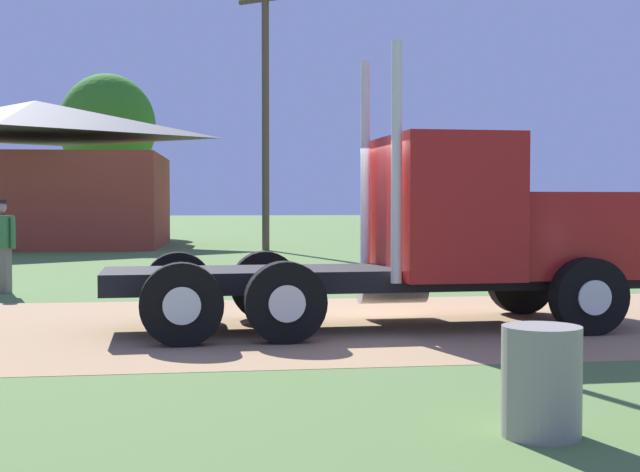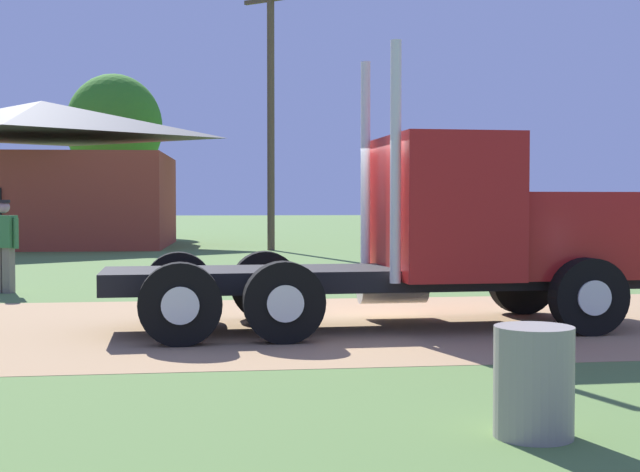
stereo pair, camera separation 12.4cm
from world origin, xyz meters
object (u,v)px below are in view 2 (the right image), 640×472
truck_foreground_white (449,237)px  shed_building (43,176)px  utility_pole_far (271,110)px  visitor_far_side (4,242)px  steel_barrel (534,382)px

truck_foreground_white → shed_building: (-9.39, 23.60, 1.47)m
truck_foreground_white → utility_pole_far: bearing=92.6°
truck_foreground_white → shed_building: size_ratio=0.71×
truck_foreground_white → utility_pole_far: utility_pole_far is taller
shed_building → utility_pole_far: bearing=-24.9°
shed_building → utility_pole_far: 9.62m
visitor_far_side → steel_barrel: visitor_far_side is taller
shed_building → utility_pole_far: (8.48, -3.93, 2.26)m
steel_barrel → shed_building: size_ratio=0.08×
visitor_far_side → steel_barrel: size_ratio=2.16×
visitor_far_side → utility_pole_far: 15.98m
steel_barrel → utility_pole_far: (0.10, 25.48, 4.56)m
steel_barrel → shed_building: 30.67m
shed_building → utility_pole_far: size_ratio=1.11×
visitor_far_side → truck_foreground_white: bearing=-37.7°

